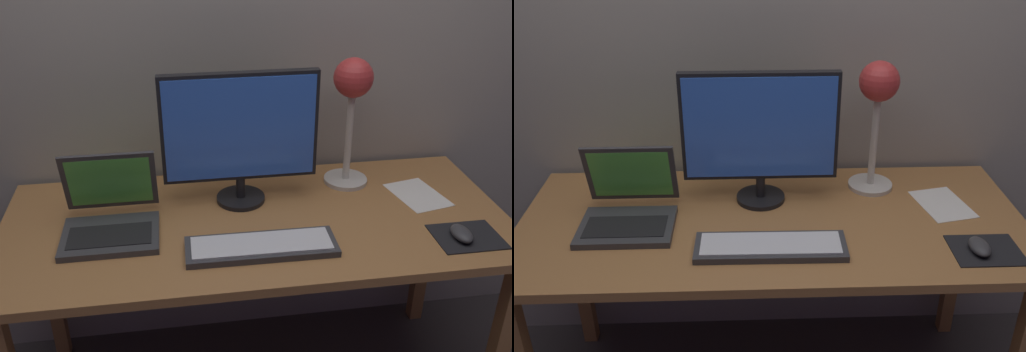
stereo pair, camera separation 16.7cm
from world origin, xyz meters
The scene contains 9 objects.
back_wall centered at (0.00, 0.40, 1.30)m, with size 4.80×0.06×2.60m, color #9E998E.
desk centered at (0.00, 0.00, 0.66)m, with size 1.60×0.70×0.74m.
monitor centered at (-0.04, 0.13, 0.99)m, with size 0.50×0.16×0.44m.
keyboard_main centered at (-0.01, -0.17, 0.75)m, with size 0.44×0.15×0.03m.
laptop centered at (-0.45, 0.02, 0.80)m, with size 0.29×0.28×0.23m.
desk_lamp centered at (0.35, 0.20, 1.06)m, with size 0.15×0.15×0.45m.
mousepad centered at (0.61, -0.20, 0.74)m, with size 0.20×0.16×0.00m, color black.
mouse centered at (0.59, -0.21, 0.76)m, with size 0.06×0.10×0.03m, color #38383A.
paper_sheet_near_mouse centered at (0.57, 0.07, 0.74)m, with size 0.15×0.21×0.00m, color white.
Camera 1 is at (-0.23, -1.52, 1.69)m, focal length 39.89 mm.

